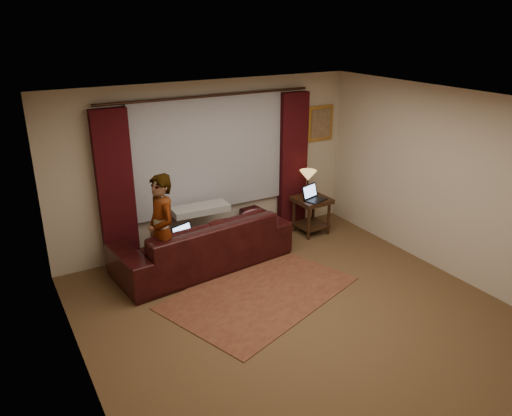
{
  "coord_description": "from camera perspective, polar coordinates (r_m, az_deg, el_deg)",
  "views": [
    {
      "loc": [
        -3.09,
        -4.36,
        3.48
      ],
      "look_at": [
        0.1,
        1.2,
        1.0
      ],
      "focal_mm": 35.0,
      "sensor_mm": 36.0,
      "label": 1
    }
  ],
  "objects": [
    {
      "name": "ceiling",
      "position": [
        5.41,
        5.53,
        11.7
      ],
      "size": [
        5.0,
        5.0,
        0.02
      ],
      "primitive_type": "cube",
      "color": "silver",
      "rests_on": "ground"
    },
    {
      "name": "sheer_curtain",
      "position": [
        7.73,
        -5.26,
        6.22
      ],
      "size": [
        2.5,
        0.05,
        1.8
      ],
      "primitive_type": "cube",
      "color": "#A1A1A9",
      "rests_on": "wall_back"
    },
    {
      "name": "curtain_rod",
      "position": [
        7.5,
        -5.32,
        12.64
      ],
      "size": [
        0.04,
        0.04,
        3.4
      ],
      "primitive_type": "cylinder",
      "color": "black",
      "rests_on": "wall_back"
    },
    {
      "name": "sofa",
      "position": [
        7.32,
        -6.16,
        -2.79
      ],
      "size": [
        2.71,
        1.4,
        1.05
      ],
      "primitive_type": "imported",
      "rotation": [
        0.0,
        0.0,
        3.25
      ],
      "color": "black",
      "rests_on": "floor"
    },
    {
      "name": "wall_left",
      "position": [
        4.91,
        -19.87,
        -6.6
      ],
      "size": [
        0.02,
        5.0,
        2.6
      ],
      "primitive_type": "cube",
      "color": "#C0AF95",
      "rests_on": "ground"
    },
    {
      "name": "wall_front",
      "position": [
        4.21,
        25.22,
        -12.31
      ],
      "size": [
        5.0,
        0.02,
        2.6
      ],
      "primitive_type": "cube",
      "color": "#C0AF95",
      "rests_on": "ground"
    },
    {
      "name": "floor",
      "position": [
        6.38,
        4.69,
        -12.04
      ],
      "size": [
        5.0,
        5.0,
        0.01
      ],
      "primitive_type": "cube",
      "color": "brown",
      "rests_on": "ground"
    },
    {
      "name": "throw_blanket",
      "position": [
        7.42,
        -6.47,
        1.88
      ],
      "size": [
        0.88,
        0.38,
        0.1
      ],
      "primitive_type": "cube",
      "rotation": [
        0.0,
        0.0,
        -0.04
      ],
      "color": "#989691",
      "rests_on": "sofa"
    },
    {
      "name": "area_rug",
      "position": [
        6.79,
        0.42,
        -9.64
      ],
      "size": [
        2.83,
        2.33,
        0.01
      ],
      "primitive_type": "cube",
      "rotation": [
        0.0,
        0.0,
        0.34
      ],
      "color": "brown",
      "rests_on": "floor"
    },
    {
      "name": "wall_back",
      "position": [
        7.83,
        -5.4,
        4.9
      ],
      "size": [
        5.0,
        0.02,
        2.6
      ],
      "primitive_type": "cube",
      "color": "#C0AF95",
      "rests_on": "ground"
    },
    {
      "name": "clothing_pile",
      "position": [
        7.56,
        -0.13,
        -1.05
      ],
      "size": [
        0.57,
        0.5,
        0.2
      ],
      "primitive_type": "ellipsoid",
      "rotation": [
        0.0,
        0.0,
        0.34
      ],
      "color": "brown",
      "rests_on": "sofa"
    },
    {
      "name": "person",
      "position": [
        6.73,
        -10.68,
        -2.72
      ],
      "size": [
        0.49,
        0.49,
        1.59
      ],
      "primitive_type": "imported",
      "rotation": [
        0.0,
        0.0,
        -1.51
      ],
      "color": "#989691",
      "rests_on": "floor"
    },
    {
      "name": "laptop_sofa",
      "position": [
        6.95,
        -7.78,
        -3.11
      ],
      "size": [
        0.44,
        0.46,
        0.25
      ],
      "primitive_type": null,
      "rotation": [
        0.0,
        0.0,
        0.33
      ],
      "color": "black",
      "rests_on": "sofa"
    },
    {
      "name": "picture_frame",
      "position": [
        8.75,
        7.34,
        9.59
      ],
      "size": [
        0.5,
        0.04,
        0.6
      ],
      "primitive_type": "cube",
      "color": "#BF852E",
      "rests_on": "wall_back"
    },
    {
      "name": "drape_right",
      "position": [
        8.48,
        4.22,
        5.36
      ],
      "size": [
        0.5,
        0.14,
        2.3
      ],
      "primitive_type": "cube",
      "color": "#35080C",
      "rests_on": "floor"
    },
    {
      "name": "drape_left",
      "position": [
        7.31,
        -15.74,
        1.99
      ],
      "size": [
        0.5,
        0.14,
        2.3
      ],
      "primitive_type": "cube",
      "color": "#35080C",
      "rests_on": "floor"
    },
    {
      "name": "end_table",
      "position": [
        8.5,
        6.32,
        -0.84
      ],
      "size": [
        0.56,
        0.56,
        0.63
      ],
      "primitive_type": "cube",
      "rotation": [
        0.0,
        0.0,
        0.04
      ],
      "color": "black",
      "rests_on": "floor"
    },
    {
      "name": "laptop_table",
      "position": [
        8.24,
        6.84,
        1.68
      ],
      "size": [
        0.44,
        0.46,
        0.25
      ],
      "primitive_type": null,
      "rotation": [
        0.0,
        0.0,
        0.3
      ],
      "color": "black",
      "rests_on": "end_table"
    },
    {
      "name": "tiffany_lamp",
      "position": [
        8.39,
        5.93,
        2.8
      ],
      "size": [
        0.36,
        0.36,
        0.45
      ],
      "primitive_type": null,
      "rotation": [
        0.0,
        0.0,
        0.35
      ],
      "color": "olive",
      "rests_on": "end_table"
    },
    {
      "name": "wall_right",
      "position": [
        7.42,
        21.2,
        2.59
      ],
      "size": [
        0.02,
        5.0,
        2.6
      ],
      "primitive_type": "cube",
      "color": "#C0AF95",
      "rests_on": "ground"
    }
  ]
}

